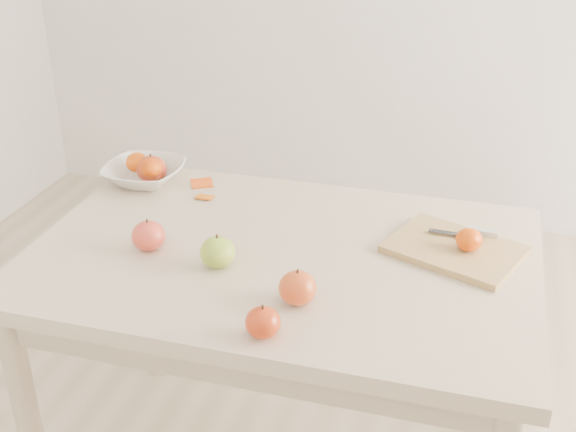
# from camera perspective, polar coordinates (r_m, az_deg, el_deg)

# --- Properties ---
(table) EXTENTS (1.20, 0.80, 0.75)m
(table) POSITION_cam_1_polar(r_m,az_deg,el_deg) (1.78, -0.44, -5.55)
(table) COLOR beige
(table) RESTS_ON ground
(cutting_board) EXTENTS (0.35, 0.31, 0.02)m
(cutting_board) POSITION_cam_1_polar(r_m,az_deg,el_deg) (1.76, 13.02, -2.58)
(cutting_board) COLOR tan
(cutting_board) RESTS_ON table
(board_tangerine) EXTENTS (0.06, 0.06, 0.05)m
(board_tangerine) POSITION_cam_1_polar(r_m,az_deg,el_deg) (1.74, 14.10, -1.82)
(board_tangerine) COLOR #CD4607
(board_tangerine) RESTS_ON cutting_board
(fruit_bowl) EXTENTS (0.22, 0.22, 0.05)m
(fruit_bowl) POSITION_cam_1_polar(r_m,az_deg,el_deg) (2.11, -11.28, 3.32)
(fruit_bowl) COLOR silver
(fruit_bowl) RESTS_ON table
(bowl_tangerine_near) EXTENTS (0.06, 0.06, 0.06)m
(bowl_tangerine_near) POSITION_cam_1_polar(r_m,az_deg,el_deg) (2.12, -11.84, 4.18)
(bowl_tangerine_near) COLOR #CF5B07
(bowl_tangerine_near) RESTS_ON fruit_bowl
(bowl_tangerine_far) EXTENTS (0.06, 0.06, 0.06)m
(bowl_tangerine_far) POSITION_cam_1_polar(r_m,az_deg,el_deg) (2.08, -10.78, 3.75)
(bowl_tangerine_far) COLOR #DB4E07
(bowl_tangerine_far) RESTS_ON fruit_bowl
(orange_peel_a) EXTENTS (0.07, 0.07, 0.01)m
(orange_peel_a) POSITION_cam_1_polar(r_m,az_deg,el_deg) (2.08, -6.82, 2.48)
(orange_peel_a) COLOR #CB480E
(orange_peel_a) RESTS_ON table
(orange_peel_b) EXTENTS (0.05, 0.04, 0.01)m
(orange_peel_b) POSITION_cam_1_polar(r_m,az_deg,el_deg) (2.00, -6.61, 1.45)
(orange_peel_b) COLOR orange
(orange_peel_b) RESTS_ON table
(paring_knife) EXTENTS (0.17, 0.05, 0.01)m
(paring_knife) POSITION_cam_1_polar(r_m,az_deg,el_deg) (1.82, 14.69, -1.26)
(paring_knife) COLOR silver
(paring_knife) RESTS_ON cutting_board
(apple_green) EXTENTS (0.08, 0.08, 0.07)m
(apple_green) POSITION_cam_1_polar(r_m,az_deg,el_deg) (1.66, -5.58, -2.86)
(apple_green) COLOR olive
(apple_green) RESTS_ON table
(apple_red_e) EXTENTS (0.08, 0.08, 0.07)m
(apple_red_e) POSITION_cam_1_polar(r_m,az_deg,el_deg) (1.52, 0.76, -5.70)
(apple_red_e) COLOR maroon
(apple_red_e) RESTS_ON table
(apple_red_a) EXTENTS (0.09, 0.09, 0.08)m
(apple_red_a) POSITION_cam_1_polar(r_m,az_deg,el_deg) (2.10, -10.72, 3.63)
(apple_red_a) COLOR maroon
(apple_red_a) RESTS_ON table
(apple_red_b) EXTENTS (0.08, 0.08, 0.07)m
(apple_red_b) POSITION_cam_1_polar(r_m,az_deg,el_deg) (1.75, -10.98, -1.55)
(apple_red_b) COLOR #A71E29
(apple_red_b) RESTS_ON table
(apple_red_c) EXTENTS (0.07, 0.07, 0.06)m
(apple_red_c) POSITION_cam_1_polar(r_m,az_deg,el_deg) (1.43, -2.00, -8.40)
(apple_red_c) COLOR #990C0F
(apple_red_c) RESTS_ON table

